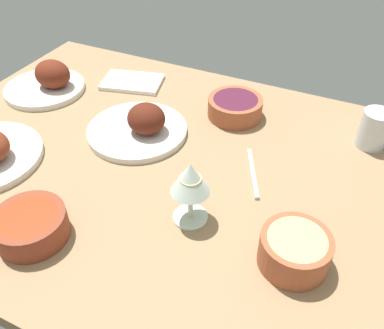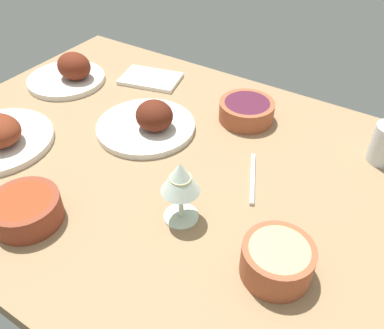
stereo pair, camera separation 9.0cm
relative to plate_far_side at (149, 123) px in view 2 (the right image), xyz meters
The scene contains 9 objects.
dining_table 19.58cm from the plate_far_side, 22.83° to the right, with size 140.00×90.00×4.00cm, color #937551.
plate_far_side is the anchor object (origin of this frame).
plate_center_main 35.83cm from the plate_far_side, 168.17° to the left, with size 22.81×22.81×9.32cm.
bowl_pasta 49.47cm from the plate_far_side, 26.56° to the right, with size 12.52×12.52×6.47cm.
bowl_sauce 37.02cm from the plate_far_side, 92.69° to the right, with size 13.66×13.66×5.43cm.
bowl_onions 25.53cm from the plate_far_side, 44.37° to the left, with size 14.30×14.30×5.18cm.
wine_glass 31.71cm from the plate_far_side, 41.02° to the right, with size 7.60×7.60×14.00cm.
folded_napkin 26.22cm from the plate_far_side, 126.47° to the left, with size 17.27×11.42×1.20cm, color white.
spoon_loose 30.42cm from the plate_far_side, ahead, with size 16.23×0.90×0.80cm, color silver.
Camera 2 is at (37.28, -58.13, 64.65)cm, focal length 38.15 mm.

